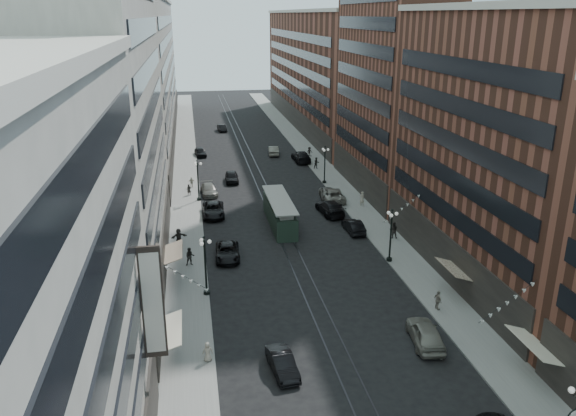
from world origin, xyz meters
TOP-DOWN VIEW (x-y plane):
  - ground at (0.00, 60.00)m, footprint 220.00×220.00m
  - sidewalk_west at (-11.00, 70.00)m, footprint 4.00×180.00m
  - sidewalk_east at (11.00, 70.00)m, footprint 4.00×180.00m
  - rail_west at (-0.70, 70.00)m, footprint 0.12×180.00m
  - rail_east at (0.70, 70.00)m, footprint 0.12×180.00m
  - building_west_mid at (-17.00, 33.00)m, footprint 8.00×36.00m
  - building_west_far at (-17.00, 96.00)m, footprint 8.00×90.00m
  - building_east_mid at (17.00, 28.00)m, footprint 8.00×30.00m
  - building_east_tower at (17.00, 56.00)m, footprint 8.00×26.00m
  - building_east_far at (17.00, 105.00)m, footprint 8.00×72.00m
  - lamppost_sw_far at (-9.20, 28.00)m, footprint 1.03×1.14m
  - lamppost_sw_mid at (-9.20, 55.00)m, footprint 1.03×1.14m
  - lamppost_se_far at (9.20, 32.00)m, footprint 1.03×1.14m
  - lamppost_se_mid at (9.20, 60.00)m, footprint 1.03×1.14m
  - streetcar at (0.00, 44.43)m, footprint 2.56×11.58m
  - car_2 at (-6.80, 35.68)m, footprint 2.66×5.32m
  - car_4 at (6.80, 17.38)m, footprint 2.74×5.37m
  - car_5 at (-4.43, 15.72)m, footprint 1.98×4.41m
  - pedestrian_1 at (-9.50, 17.74)m, footprint 0.76×0.46m
  - pedestrian_2 at (-10.56, 34.39)m, footprint 0.93×0.56m
  - pedestrian_4 at (9.81, 21.87)m, footprint 0.58×1.05m
  - car_7 at (-7.58, 48.83)m, footprint 2.79×5.77m
  - car_8 at (-7.76, 57.65)m, footprint 2.38×5.08m
  - car_9 at (-8.32, 80.41)m, footprint 2.28×4.53m
  - car_10 at (7.94, 40.52)m, footprint 1.78×4.54m
  - car_11 at (8.40, 52.11)m, footprint 3.13×6.17m
  - car_12 at (8.40, 73.53)m, footprint 2.61×6.21m
  - car_13 at (-4.15, 63.28)m, footprint 2.02×4.76m
  - car_14 at (4.50, 79.11)m, footprint 2.08×4.92m
  - pedestrian_5 at (-11.69, 39.75)m, footprint 1.83×1.03m
  - pedestrian_6 at (-10.06, 61.10)m, footprint 0.93×0.47m
  - pedestrian_7 at (11.70, 37.73)m, footprint 1.00×0.69m
  - pedestrian_8 at (11.55, 49.07)m, footprint 0.80×0.64m
  - pedestrian_9 at (10.45, 76.41)m, footprint 1.13×0.61m
  - car_extra_0 at (6.80, 47.00)m, footprint 2.95×6.08m
  - car_extra_1 at (-3.14, 101.94)m, footprint 2.03×4.44m
  - car_extra_2 at (7.98, 53.41)m, footprint 2.45×4.91m
  - pedestrian_extra_1 at (-10.46, 57.45)m, footprint 0.59×0.41m
  - pedestrian_extra_2 at (9.84, 68.07)m, footprint 0.97×0.62m

SIDE VIEW (x-z plane):
  - ground at x=0.00m, z-range 0.00..0.00m
  - rail_west at x=-0.70m, z-range 0.00..0.02m
  - rail_east at x=0.70m, z-range 0.00..0.02m
  - sidewalk_west at x=-11.00m, z-range 0.00..0.15m
  - sidewalk_east at x=11.00m, z-range 0.00..0.15m
  - car_5 at x=-4.43m, z-range 0.00..1.40m
  - car_extra_1 at x=-3.14m, z-range 0.00..1.41m
  - car_8 at x=-7.76m, z-range 0.00..1.43m
  - car_2 at x=-6.80m, z-range 0.00..1.45m
  - car_10 at x=7.94m, z-range 0.00..1.47m
  - car_9 at x=-8.32m, z-range 0.00..1.48m
  - car_14 at x=4.50m, z-range 0.00..1.58m
  - car_7 at x=-7.58m, z-range 0.00..1.58m
  - car_13 at x=-4.15m, z-range 0.00..1.60m
  - car_extra_2 at x=7.98m, z-range 0.00..1.61m
  - car_11 at x=8.40m, z-range 0.00..1.67m
  - car_extra_0 at x=6.80m, z-range 0.00..1.71m
  - car_4 at x=6.80m, z-range 0.00..1.75m
  - car_12 at x=8.40m, z-range 0.00..1.79m
  - pedestrian_1 at x=-9.50m, z-range 0.15..1.64m
  - pedestrian_extra_1 at x=-10.46m, z-range 0.15..1.69m
  - pedestrian_6 at x=-10.06m, z-range 0.15..1.69m
  - pedestrian_9 at x=10.45m, z-range 0.15..1.81m
  - pedestrian_4 at x=9.81m, z-range 0.15..1.86m
  - pedestrian_2 at x=-10.56m, z-range 0.15..2.00m
  - pedestrian_extra_2 at x=9.84m, z-range 0.15..2.01m
  - pedestrian_7 at x=11.70m, z-range 0.15..2.01m
  - pedestrian_5 at x=-11.69m, z-range 0.15..2.04m
  - pedestrian_8 at x=11.55m, z-range 0.15..2.07m
  - streetcar at x=0.00m, z-range -0.12..3.08m
  - lamppost_sw_far at x=-9.20m, z-range 0.34..5.86m
  - lamppost_sw_mid at x=-9.20m, z-range 0.34..5.86m
  - lamppost_se_far at x=9.20m, z-range 0.34..5.86m
  - lamppost_se_mid at x=9.20m, z-range 0.34..5.86m
  - building_east_mid at x=17.00m, z-range 0.00..24.00m
  - building_east_far at x=17.00m, z-range 0.00..24.00m
  - building_west_far at x=-17.00m, z-range 0.00..26.00m
  - building_west_mid at x=-17.00m, z-range 0.00..28.00m
  - building_east_tower at x=17.00m, z-range 0.00..42.00m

